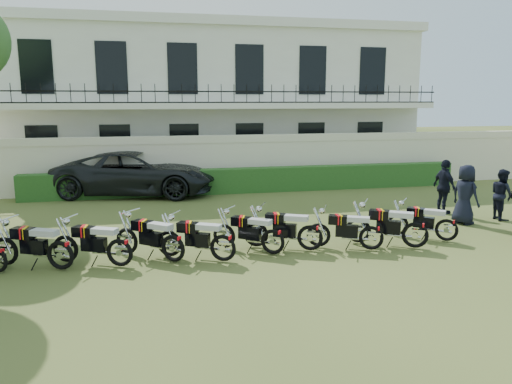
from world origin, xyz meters
TOP-DOWN VIEW (x-y plane):
  - ground at (0.00, 0.00)m, footprint 100.00×100.00m
  - perimeter_wall at (0.00, 8.00)m, footprint 30.00×0.35m
  - hedge at (1.00, 7.20)m, footprint 18.00×0.60m
  - building at (0.00, 13.96)m, footprint 20.40×9.60m
  - motorcycle_1 at (-5.16, -1.30)m, footprint 1.93×1.03m
  - motorcycle_2 at (-3.88, -1.35)m, footprint 1.87×1.00m
  - motorcycle_3 at (-2.68, -1.28)m, footprint 1.64×1.37m
  - motorcycle_4 at (-1.53, -1.50)m, footprint 1.83×1.06m
  - motorcycle_5 at (-0.25, -1.22)m, footprint 1.64×1.24m
  - motorcycle_6 at (0.74, -1.13)m, footprint 1.88×1.04m
  - motorcycle_7 at (2.27, -1.41)m, footprint 1.81×0.95m
  - motorcycle_8 at (3.43, -1.50)m, footprint 1.84×1.21m
  - motorcycle_9 at (4.60, -1.10)m, footprint 1.52×1.28m
  - suv at (-3.63, 7.65)m, footprint 6.78×4.25m
  - officer_3 at (6.27, 0.56)m, footprint 0.83×1.03m
  - officer_4 at (7.77, 0.81)m, footprint 0.72×0.87m
  - officer_5 at (6.47, 1.97)m, footprint 0.51×1.09m

SIDE VIEW (x-z plane):
  - ground at x=0.00m, z-range 0.00..0.00m
  - motorcycle_9 at x=4.60m, z-range -0.04..0.99m
  - motorcycle_7 at x=2.27m, z-range -0.04..1.02m
  - motorcycle_5 at x=-0.25m, z-range -0.04..1.03m
  - hedge at x=1.00m, z-range 0.00..1.00m
  - motorcycle_4 at x=-1.53m, z-range -0.04..1.06m
  - motorcycle_2 at x=-3.88m, z-range -0.04..1.06m
  - motorcycle_3 at x=-2.68m, z-range -0.04..1.07m
  - motorcycle_6 at x=0.74m, z-range -0.04..1.08m
  - motorcycle_1 at x=-5.16m, z-range -0.04..1.09m
  - motorcycle_8 at x=3.43m, z-range -0.04..1.11m
  - officer_4 at x=7.77m, z-range 0.00..1.62m
  - suv at x=-3.63m, z-range 0.00..1.75m
  - officer_5 at x=6.47m, z-range 0.00..1.82m
  - officer_3 at x=6.27m, z-range 0.00..1.83m
  - perimeter_wall at x=0.00m, z-range 0.02..2.32m
  - building at x=0.00m, z-range 0.01..7.41m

